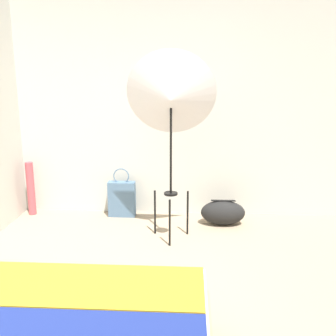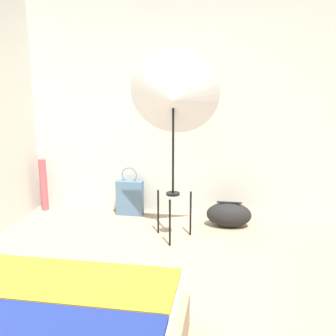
% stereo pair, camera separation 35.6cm
% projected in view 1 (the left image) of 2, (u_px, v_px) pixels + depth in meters
% --- Properties ---
extents(wall_back, '(8.00, 0.05, 2.60)m').
position_uv_depth(wall_back, '(139.00, 101.00, 4.40)').
color(wall_back, beige).
rests_on(wall_back, ground_plane).
extents(photo_umbrella, '(0.85, 0.46, 1.82)m').
position_uv_depth(photo_umbrella, '(171.00, 98.00, 3.62)').
color(photo_umbrella, black).
rests_on(photo_umbrella, ground_plane).
extents(tote_bag, '(0.31, 0.11, 0.57)m').
position_uv_depth(tote_bag, '(122.00, 198.00, 4.49)').
color(tote_bag, slate).
rests_on(tote_bag, ground_plane).
extents(duffel_bag, '(0.48, 0.27, 0.27)m').
position_uv_depth(duffel_bag, '(223.00, 213.00, 4.26)').
color(duffel_bag, black).
rests_on(duffel_bag, ground_plane).
extents(paper_roll, '(0.09, 0.09, 0.62)m').
position_uv_depth(paper_roll, '(31.00, 189.00, 4.53)').
color(paper_roll, '#BC4C56').
rests_on(paper_roll, ground_plane).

